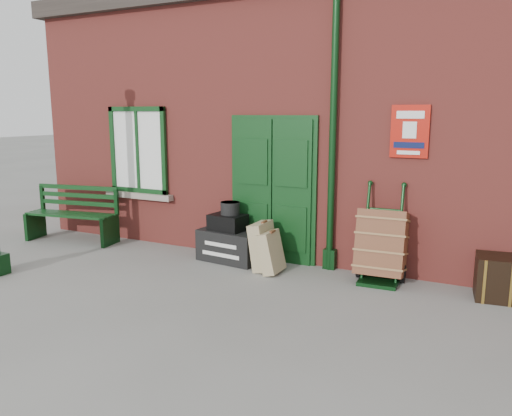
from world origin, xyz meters
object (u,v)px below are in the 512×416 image
Objects in this scene: houdini_trunk at (231,245)px; porter_trolley at (382,245)px; bench at (74,212)px; dark_trunk at (509,279)px.

houdini_trunk is 2.35m from porter_trolley.
porter_trolley is (2.33, 0.08, 0.27)m from houdini_trunk.
houdini_trunk is at bearing -6.24° from bench.
houdini_trunk is 3.91m from dark_trunk.
porter_trolley is at bearing 7.77° from houdini_trunk.
bench is 7.09m from dark_trunk.
houdini_trunk is 1.29× the size of dark_trunk.
bench is 1.76× the size of houdini_trunk.
porter_trolley is at bearing 173.00° from dark_trunk.
bench is 3.19m from houdini_trunk.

